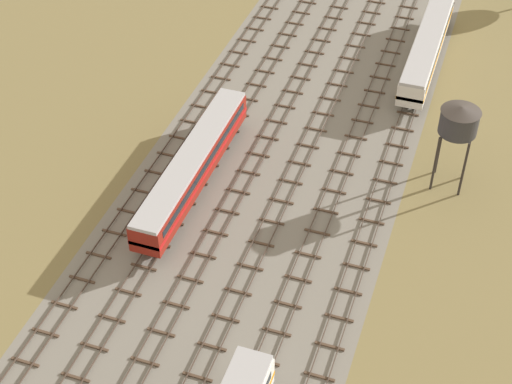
# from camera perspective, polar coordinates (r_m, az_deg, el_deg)

# --- Properties ---
(ground_plane) EXTENTS (480.00, 480.00, 0.00)m
(ground_plane) POSITION_cam_1_polar(r_m,az_deg,el_deg) (78.79, 1.80, 2.61)
(ground_plane) COLOR olive
(ballast_bed) EXTENTS (25.62, 176.00, 0.01)m
(ballast_bed) POSITION_cam_1_polar(r_m,az_deg,el_deg) (78.79, 1.80, 2.62)
(ballast_bed) COLOR gray
(ballast_bed) RESTS_ON ground
(track_far_left) EXTENTS (2.40, 126.00, 0.29)m
(track_far_left) POSITION_cam_1_polar(r_m,az_deg,el_deg) (82.54, -5.19, 4.60)
(track_far_left) COLOR #47382D
(track_far_left) RESTS_ON ground
(track_left) EXTENTS (2.40, 126.00, 0.29)m
(track_left) POSITION_cam_1_polar(r_m,az_deg,el_deg) (81.15, -2.37, 4.03)
(track_left) COLOR #47382D
(track_left) RESTS_ON ground
(track_centre_left) EXTENTS (2.40, 126.00, 0.29)m
(track_centre_left) POSITION_cam_1_polar(r_m,az_deg,el_deg) (79.97, 0.53, 3.43)
(track_centre_left) COLOR #47382D
(track_centre_left) RESTS_ON ground
(track_centre) EXTENTS (2.40, 126.00, 0.29)m
(track_centre) POSITION_cam_1_polar(r_m,az_deg,el_deg) (79.01, 3.51, 2.80)
(track_centre) COLOR #47382D
(track_centre) RESTS_ON ground
(track_centre_right) EXTENTS (2.40, 126.00, 0.29)m
(track_centre_right) POSITION_cam_1_polar(r_m,az_deg,el_deg) (78.27, 6.55, 2.15)
(track_centre_right) COLOR #47382D
(track_centre_right) RESTS_ON ground
(track_right) EXTENTS (2.40, 126.00, 0.29)m
(track_right) POSITION_cam_1_polar(r_m,az_deg,el_deg) (77.77, 9.64, 1.49)
(track_right) COLOR #47382D
(track_right) RESTS_ON ground
(passenger_coach_left_near) EXTENTS (2.96, 22.00, 3.80)m
(passenger_coach_left_near) POSITION_cam_1_polar(r_m,az_deg,el_deg) (73.80, -4.63, 2.00)
(passenger_coach_left_near) COLOR maroon
(passenger_coach_left_near) RESTS_ON ground
(passenger_coach_right_mid) EXTENTS (2.96, 22.00, 3.80)m
(passenger_coach_right_mid) POSITION_cam_1_polar(r_m,az_deg,el_deg) (93.68, 12.41, 10.40)
(passenger_coach_right_mid) COLOR white
(passenger_coach_right_mid) RESTS_ON ground
(water_tower) EXTENTS (3.71, 3.71, 8.97)m
(water_tower) POSITION_cam_1_polar(r_m,az_deg,el_deg) (73.32, 14.63, 5.05)
(water_tower) COLOR #2D2826
(water_tower) RESTS_ON ground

